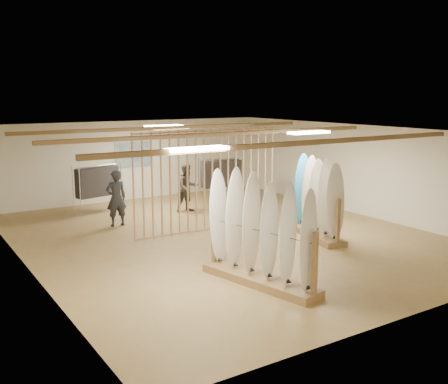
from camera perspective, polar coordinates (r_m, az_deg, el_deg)
floor at (r=14.00m, az=-0.00°, el=-4.83°), size 12.00×12.00×0.00m
ceiling at (r=13.53m, az=-0.00°, el=6.68°), size 12.00×12.00×0.00m
wall_back at (r=18.97m, az=-9.82°, el=3.43°), size 12.00×0.00×12.00m
wall_front at (r=9.33m, az=20.31°, el=-4.55°), size 12.00×0.00×12.00m
wall_left at (r=11.83m, az=-20.87°, el=-1.47°), size 0.00×12.00×12.00m
wall_right at (r=16.89m, az=14.46°, el=2.36°), size 0.00×12.00×12.00m
ceiling_slats at (r=13.53m, az=-0.00°, el=6.34°), size 9.50×6.12×0.10m
light_panels at (r=13.53m, az=-0.00°, el=6.42°), size 1.20×0.35×0.06m
bamboo_partition at (r=14.37m, az=-1.72°, el=1.28°), size 4.45×0.05×2.78m
poster at (r=18.93m, az=-9.82°, el=4.02°), size 1.40×0.03×0.90m
rack_left at (r=10.40m, az=3.94°, el=-6.09°), size 1.16×2.78×2.19m
rack_right at (r=13.93m, az=10.12°, el=-2.11°), size 1.05×2.23×2.06m
clothing_rack_a at (r=16.80m, az=-13.63°, el=1.08°), size 1.44×0.68×1.58m
clothing_rack_b at (r=17.89m, az=-0.31°, el=2.00°), size 1.50×0.50×1.61m
shopper_a at (r=15.20m, az=-11.67°, el=-0.26°), size 0.69×0.49×1.84m
shopper_b at (r=16.77m, az=-4.01°, el=0.84°), size 0.86×0.68×1.77m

